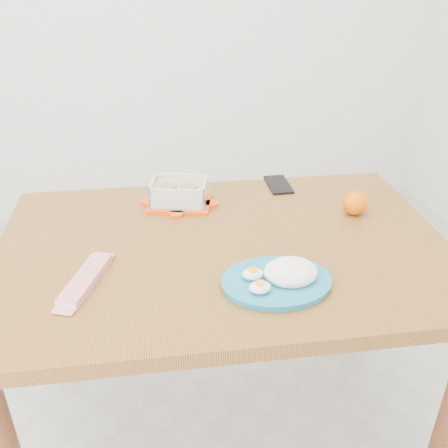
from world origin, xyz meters
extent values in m
cube|color=olive|center=(0.17, 0.04, 0.73)|extent=(1.23, 0.85, 0.04)
cylinder|color=brown|center=(0.69, -0.33, 0.35)|extent=(0.06, 0.06, 0.71)
cylinder|color=brown|center=(-0.35, 0.40, 0.35)|extent=(0.06, 0.06, 0.71)
cylinder|color=brown|center=(0.72, 0.35, 0.35)|extent=(0.06, 0.06, 0.71)
cube|color=#FF4507|center=(0.08, 0.29, 0.76)|extent=(0.21, 0.18, 0.01)
cube|color=silver|center=(0.08, 0.29, 0.79)|extent=(0.19, 0.15, 0.07)
cube|color=tan|center=(0.08, 0.29, 0.79)|extent=(0.17, 0.14, 0.04)
cylinder|color=#948061|center=(0.05, 0.30, 0.80)|extent=(0.07, 0.07, 0.02)
cylinder|color=#948061|center=(0.11, 0.28, 0.80)|extent=(0.07, 0.07, 0.02)
sphere|color=#FF6505|center=(0.58, 0.13, 0.79)|extent=(0.07, 0.07, 0.07)
cylinder|color=teal|center=(0.25, -0.17, 0.76)|extent=(0.26, 0.26, 0.02)
ellipsoid|color=white|center=(0.29, -0.16, 0.79)|extent=(0.13, 0.11, 0.05)
ellipsoid|color=white|center=(0.20, -0.15, 0.78)|extent=(0.05, 0.04, 0.02)
ellipsoid|color=white|center=(0.20, -0.21, 0.78)|extent=(0.05, 0.04, 0.02)
cube|color=#BC0A09|center=(-0.18, -0.07, 0.76)|extent=(0.12, 0.21, 0.02)
cube|color=black|center=(0.42, 0.36, 0.75)|extent=(0.07, 0.14, 0.01)
camera|label=1|loc=(-0.04, -1.07, 1.44)|focal=40.00mm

